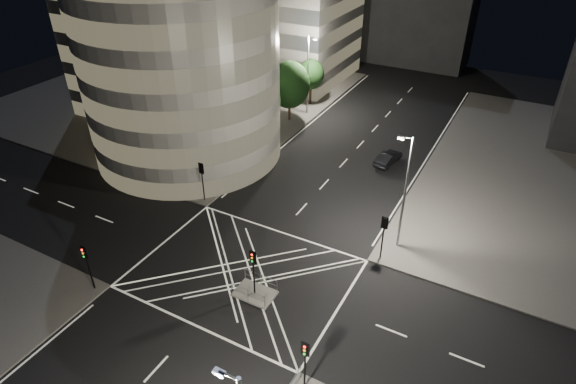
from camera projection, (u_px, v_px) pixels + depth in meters
The scene contains 21 objects.
ground at pixel (243, 273), 37.54m from camera, with size 120.00×120.00×0.00m, color black.
sidewalk_far_left at pixel (176, 94), 69.09m from camera, with size 42.00×42.00×0.15m, color #54524F.
central_island at pixel (255, 293), 35.59m from camera, with size 3.00×2.00×0.15m, color slate.
office_tower_curved at pixel (172, 24), 52.86m from camera, with size 30.00×29.00×27.20m.
building_far_end at pixel (417, 6), 77.12m from camera, with size 18.00×8.00×18.00m, color black.
tree_a at pixel (200, 148), 46.09m from camera, with size 4.86×4.86×6.93m.
tree_b at pixel (235, 119), 50.16m from camera, with size 5.12×5.12×7.74m.
tree_c at pixel (264, 103), 54.79m from camera, with size 3.81×3.81×6.65m.
tree_d at pixel (289, 85), 59.13m from camera, with size 5.10×5.10×7.54m.
tree_e at pixel (311, 74), 63.82m from camera, with size 3.52×3.52×6.17m.
traffic_signal_fl at pixel (202, 175), 44.52m from camera, with size 0.55×0.22×4.00m.
traffic_signal_nl at pixel (86, 260), 34.47m from camera, with size 0.55×0.22×4.00m.
traffic_signal_fr at pixel (384, 230), 37.45m from camera, with size 0.55×0.22×4.00m.
traffic_signal_nr at pixel (305, 357), 27.41m from camera, with size 0.55×0.22×4.00m.
traffic_signal_island at pixel (253, 264), 34.05m from camera, with size 0.55×0.22×4.00m.
street_lamp_left_near at pixel (226, 126), 47.20m from camera, with size 1.25×0.25×10.00m.
street_lamp_left_far at pixel (308, 73), 60.49m from camera, with size 1.25×0.25×10.00m.
street_lamp_right_far at pixel (405, 190), 37.40m from camera, with size 1.25×0.25×10.00m.
railing_island_south at pixel (248, 295), 34.59m from camera, with size 2.80×0.06×1.10m, color slate.
railing_island_north at pixel (261, 280), 35.91m from camera, with size 2.80×0.06×1.10m, color slate.
sedan at pixel (388, 158), 51.86m from camera, with size 1.43×4.10×1.35m, color black.
Camera 1 is at (16.51, -23.04, 25.67)m, focal length 30.00 mm.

